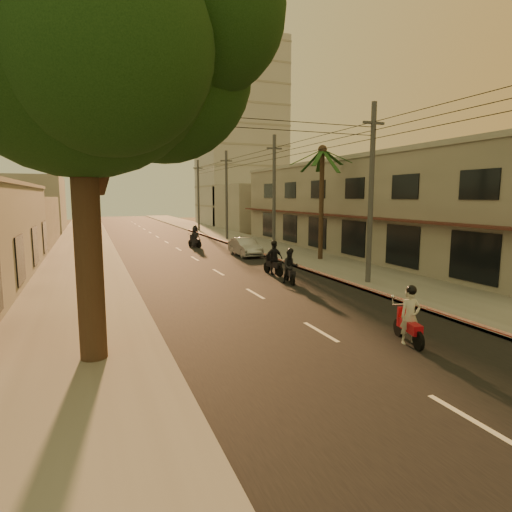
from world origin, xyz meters
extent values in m
plane|color=#383023|center=(0.00, 0.00, 0.00)|extent=(160.00, 160.00, 0.00)
cube|color=black|center=(0.00, 20.00, 0.01)|extent=(10.00, 140.00, 0.02)
cube|color=slate|center=(7.50, 20.00, 0.06)|extent=(5.00, 140.00, 0.12)
cube|color=slate|center=(-7.50, 20.00, 0.06)|extent=(5.00, 140.00, 0.12)
cube|color=red|center=(5.10, 15.00, 0.10)|extent=(0.20, 60.00, 0.20)
cube|color=gray|center=(14.00, 18.00, 3.50)|extent=(8.00, 34.00, 7.00)
cube|color=#9E9A8E|center=(14.00, 18.00, 7.15)|extent=(8.20, 34.20, 0.30)
cube|color=#46221C|center=(9.70, 18.00, 3.10)|extent=(0.80, 34.00, 0.12)
cube|color=#B7B5B2|center=(16.00, 56.00, 14.00)|extent=(12.00, 12.00, 28.00)
cylinder|color=black|center=(-7.00, 2.00, 3.00)|extent=(0.70, 0.70, 6.00)
cylinder|color=black|center=(-6.20, 2.40, 6.00)|extent=(1.22, 2.17, 3.04)
cylinder|color=black|center=(-7.60, 1.70, 6.20)|extent=(1.31, 1.49, 2.73)
sphere|color=black|center=(-7.00, 2.00, 8.50)|extent=(7.20, 7.20, 7.20)
sphere|color=black|center=(-4.80, 3.00, 8.00)|extent=(5.20, 5.20, 5.20)
sphere|color=black|center=(-6.40, 0.20, 7.60)|extent=(4.60, 4.60, 4.60)
sphere|color=black|center=(-4.00, 1.50, 9.20)|extent=(4.40, 4.40, 4.40)
sphere|color=black|center=(-5.80, 4.40, 9.60)|extent=(4.40, 4.40, 4.40)
cylinder|color=black|center=(8.00, 16.00, 3.80)|extent=(0.32, 0.32, 7.60)
sphere|color=black|center=(8.00, 16.00, 7.60)|extent=(0.60, 0.60, 0.60)
cylinder|color=#38383A|center=(6.20, 8.00, 4.50)|extent=(0.26, 0.26, 9.00)
cube|color=#38383A|center=(6.20, 8.00, 8.00)|extent=(1.20, 0.12, 0.12)
cylinder|color=#38383A|center=(6.20, 20.00, 4.50)|extent=(0.26, 0.26, 9.00)
cube|color=#38383A|center=(6.20, 20.00, 8.00)|extent=(1.20, 0.12, 0.12)
cylinder|color=#38383A|center=(6.20, 32.00, 4.50)|extent=(0.26, 0.26, 9.00)
cube|color=#38383A|center=(6.20, 32.00, 8.00)|extent=(1.20, 0.12, 0.12)
cylinder|color=#38383A|center=(6.20, 44.00, 4.50)|extent=(0.26, 0.26, 9.00)
cube|color=#38383A|center=(6.20, 44.00, 8.00)|extent=(1.20, 0.12, 0.12)
cube|color=#9E9A8E|center=(14.00, 45.00, 3.00)|extent=(8.00, 14.00, 6.00)
cube|color=#9E9A8E|center=(-14.00, 34.00, 2.20)|extent=(8.00, 14.00, 4.40)
cube|color=#9E9A8E|center=(-14.00, 52.00, 3.50)|extent=(8.00, 14.00, 7.00)
cylinder|color=black|center=(2.12, 0.73, 0.29)|extent=(0.25, 0.58, 0.58)
cylinder|color=black|center=(1.80, -0.51, 0.29)|extent=(0.25, 0.58, 0.58)
cube|color=#B10D18|center=(1.94, 0.04, 0.56)|extent=(0.56, 1.17, 0.31)
cube|color=#B10D18|center=(2.07, 0.53, 0.72)|extent=(0.32, 0.18, 0.62)
cylinder|color=silver|center=(2.10, 0.65, 1.08)|extent=(0.56, 0.18, 0.04)
imported|color=beige|center=(1.94, 0.04, 0.86)|extent=(0.83, 0.72, 1.73)
sphere|color=black|center=(1.94, 0.04, 1.68)|extent=(0.31, 0.31, 0.31)
sphere|color=silver|center=(1.82, 0.71, 1.34)|extent=(0.12, 0.12, 0.12)
sphere|color=silver|center=(2.38, 0.56, 1.34)|extent=(0.12, 0.12, 0.12)
cylinder|color=black|center=(2.74, 10.34, 0.29)|extent=(0.23, 0.59, 0.58)
cylinder|color=black|center=(2.46, 9.08, 0.29)|extent=(0.23, 0.59, 0.58)
cube|color=black|center=(2.58, 9.63, 0.57)|extent=(0.53, 1.17, 0.31)
cube|color=black|center=(2.69, 10.14, 0.72)|extent=(0.32, 0.17, 0.62)
cylinder|color=silver|center=(2.72, 10.26, 1.08)|extent=(0.56, 0.16, 0.04)
imported|color=black|center=(2.58, 9.63, 0.87)|extent=(1.12, 1.01, 1.74)
sphere|color=black|center=(2.58, 9.63, 1.69)|extent=(0.31, 0.31, 0.31)
cylinder|color=black|center=(2.66, 12.90, 0.31)|extent=(0.19, 0.64, 0.63)
cylinder|color=black|center=(2.83, 11.51, 0.31)|extent=(0.19, 0.64, 0.63)
cube|color=black|center=(2.75, 12.12, 0.62)|extent=(0.46, 1.26, 0.34)
cube|color=black|center=(2.69, 12.67, 0.78)|extent=(0.35, 0.15, 0.67)
cylinder|color=silver|center=(2.67, 12.81, 1.18)|extent=(0.62, 0.12, 0.04)
imported|color=black|center=(2.75, 12.12, 0.94)|extent=(1.21, 0.73, 1.88)
sphere|color=black|center=(2.75, 12.12, 1.83)|extent=(0.34, 0.34, 0.34)
cylinder|color=black|center=(1.38, 27.48, 0.31)|extent=(0.31, 0.62, 0.62)
cylinder|color=black|center=(1.84, 26.19, 0.31)|extent=(0.31, 0.62, 0.62)
cube|color=black|center=(1.64, 26.76, 0.60)|extent=(0.70, 1.24, 0.33)
cube|color=black|center=(1.46, 27.28, 0.77)|extent=(0.35, 0.21, 0.66)
cylinder|color=silver|center=(1.41, 27.40, 1.15)|extent=(0.58, 0.24, 0.04)
imported|color=black|center=(1.64, 26.76, 0.92)|extent=(1.27, 1.16, 1.85)
sphere|color=black|center=(1.64, 26.76, 1.80)|extent=(0.33, 0.33, 0.33)
imported|color=#999BA1|center=(3.91, 20.16, 0.68)|extent=(1.44, 4.11, 1.35)
camera|label=1|loc=(-6.94, -9.93, 4.45)|focal=30.00mm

